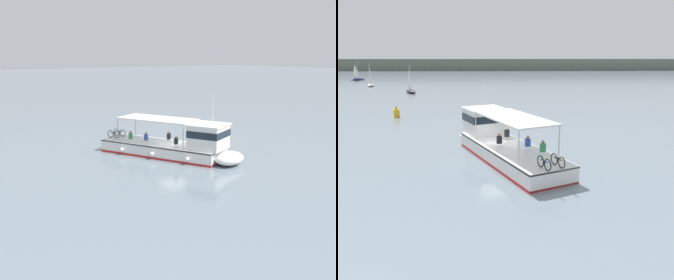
# 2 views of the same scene
# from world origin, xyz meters

# --- Properties ---
(ground_plane) EXTENTS (400.00, 400.00, 0.00)m
(ground_plane) POSITION_xyz_m (0.00, 0.00, 0.00)
(ground_plane) COLOR gray
(distant_shoreline) EXTENTS (400.00, 28.00, 5.69)m
(distant_shoreline) POSITION_xyz_m (0.00, 156.37, 2.85)
(distant_shoreline) COLOR #606B5B
(distant_shoreline) RESTS_ON ground
(ferry_main) EXTENTS (8.05, 12.85, 5.32)m
(ferry_main) POSITION_xyz_m (0.20, 0.58, 1.02)
(ferry_main) COLOR white
(ferry_main) RESTS_ON ground
(sailboat_near_port) EXTENTS (3.88, 4.75, 5.40)m
(sailboat_near_port) POSITION_xyz_m (-40.87, 78.73, 0.54)
(sailboat_near_port) COLOR navy
(sailboat_near_port) RESTS_ON ground
(sailboat_near_starboard) EXTENTS (3.48, 4.90, 5.40)m
(sailboat_near_starboard) POSITION_xyz_m (-16.53, 43.21, 0.54)
(sailboat_near_starboard) COLOR #232328
(sailboat_near_starboard) RESTS_ON ground
(sailboat_outer_anchorage) EXTENTS (2.30, 4.98, 5.40)m
(sailboat_outer_anchorage) POSITION_xyz_m (-29.79, 58.67, 0.54)
(sailboat_outer_anchorage) COLOR white
(sailboat_outer_anchorage) RESTS_ON ground
(channel_buoy) EXTENTS (0.70, 0.70, 1.40)m
(channel_buoy) POSITION_xyz_m (-11.76, 16.61, 0.57)
(channel_buoy) COLOR gold
(channel_buoy) RESTS_ON ground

